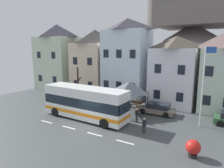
% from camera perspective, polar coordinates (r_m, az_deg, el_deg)
% --- Properties ---
extents(ground_plane, '(40.00, 60.00, 0.07)m').
position_cam_1_polar(ground_plane, '(20.08, -6.43, -11.92)').
color(ground_plane, '#474C4C').
extents(townhouse_00, '(6.95, 5.53, 11.53)m').
position_cam_1_polar(townhouse_00, '(37.68, -15.17, 7.33)').
color(townhouse_00, beige).
rests_on(townhouse_00, ground_plane).
extents(townhouse_01, '(5.47, 7.01, 10.38)m').
position_cam_1_polar(townhouse_01, '(33.35, -4.74, 6.30)').
color(townhouse_01, beige).
rests_on(townhouse_01, ground_plane).
extents(townhouse_02, '(6.05, 5.12, 11.60)m').
position_cam_1_polar(townhouse_02, '(29.36, 4.30, 6.94)').
color(townhouse_02, silver).
rests_on(townhouse_02, ground_plane).
extents(townhouse_03, '(5.54, 6.61, 9.03)m').
position_cam_1_polar(townhouse_03, '(27.96, 17.62, 3.65)').
color(townhouse_03, white).
rests_on(townhouse_03, ground_plane).
extents(hilltop_castle, '(43.14, 43.14, 21.51)m').
position_cam_1_polar(hilltop_castle, '(50.61, 21.62, 9.13)').
color(hilltop_castle, '#625658').
rests_on(hilltop_castle, ground_plane).
extents(transit_bus, '(9.76, 2.88, 3.43)m').
position_cam_1_polar(transit_bus, '(21.58, -7.71, -5.40)').
color(transit_bus, white).
rests_on(transit_bus, ground_plane).
extents(bus_shelter, '(3.60, 3.60, 3.74)m').
position_cam_1_polar(bus_shelter, '(23.11, 5.03, -0.92)').
color(bus_shelter, '#473D33').
rests_on(bus_shelter, ground_plane).
extents(parked_car_00, '(4.07, 2.02, 1.27)m').
position_cam_1_polar(parked_car_00, '(23.82, 12.70, -6.81)').
color(parked_car_00, slate).
rests_on(parked_car_00, ground_plane).
extents(parked_car_02, '(4.07, 2.05, 1.26)m').
position_cam_1_polar(parked_car_02, '(32.42, -15.07, -2.32)').
color(parked_car_02, silver).
rests_on(parked_car_02, ground_plane).
extents(pedestrian_00, '(0.34, 0.33, 1.45)m').
position_cam_1_polar(pedestrian_00, '(18.38, 9.15, -11.27)').
color(pedestrian_00, '#38332D').
rests_on(pedestrian_00, ground_plane).
extents(pedestrian_01, '(0.31, 0.30, 1.63)m').
position_cam_1_polar(pedestrian_01, '(21.35, 3.60, -7.75)').
color(pedestrian_01, '#38332D').
rests_on(pedestrian_01, ground_plane).
extents(pedestrian_02, '(0.36, 0.36, 1.48)m').
position_cam_1_polar(pedestrian_02, '(20.88, 7.08, -8.63)').
color(pedestrian_02, '#38332D').
rests_on(pedestrian_02, ground_plane).
extents(public_bench, '(1.67, 0.48, 0.87)m').
position_cam_1_polar(public_bench, '(25.67, 7.05, -5.72)').
color(public_bench, '#473828').
rests_on(public_bench, ground_plane).
extents(flagpole, '(0.95, 0.10, 7.70)m').
position_cam_1_polar(flagpole, '(20.55, 24.72, 0.63)').
color(flagpole, silver).
rests_on(flagpole, ground_plane).
extents(harbour_buoy, '(1.02, 1.02, 1.27)m').
position_cam_1_polar(harbour_buoy, '(15.65, 22.12, -16.46)').
color(harbour_buoy, black).
rests_on(harbour_buoy, ground_plane).
extents(bare_tree_00, '(1.04, 1.43, 4.86)m').
position_cam_1_polar(bare_tree_00, '(28.65, -9.66, 0.19)').
color(bare_tree_00, '#382D28').
rests_on(bare_tree_00, ground_plane).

